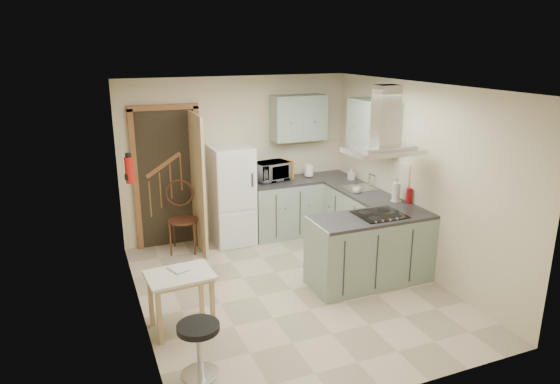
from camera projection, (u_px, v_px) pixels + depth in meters
name	position (u px, v px, depth m)	size (l,w,h in m)	color
floor	(291.00, 290.00, 6.25)	(4.20, 4.20, 0.00)	#C4B299
ceiling	(293.00, 87.00, 5.53)	(4.20, 4.20, 0.00)	silver
back_wall	(238.00, 158.00, 7.75)	(3.60, 3.60, 0.00)	beige
left_wall	(135.00, 213.00, 5.24)	(4.20, 4.20, 0.00)	beige
right_wall	(417.00, 179.00, 6.55)	(4.20, 4.20, 0.00)	beige
doorway	(168.00, 178.00, 7.38)	(1.10, 0.12, 2.10)	brown
fridge	(232.00, 195.00, 7.56)	(0.60, 0.60, 1.50)	white
counter_back	(284.00, 207.00, 7.96)	(1.08, 0.60, 0.90)	#9EB2A0
counter_right	(351.00, 214.00, 7.66)	(0.60, 1.95, 0.90)	#9EB2A0
splashback	(294.00, 159.00, 8.12)	(1.68, 0.02, 0.50)	beige
wall_cabinet_back	(298.00, 118.00, 7.77)	(0.85, 0.35, 0.70)	#9EB2A0
wall_cabinet_right	(373.00, 125.00, 7.07)	(0.35, 0.90, 0.70)	#9EB2A0
peninsula	(371.00, 249.00, 6.33)	(1.55, 0.65, 0.90)	#9EB2A0
hob	(380.00, 214.00, 6.24)	(0.58, 0.50, 0.01)	black
extractor_hood	(384.00, 151.00, 6.01)	(0.90, 0.55, 0.10)	silver
sink	(359.00, 188.00, 7.38)	(0.45, 0.40, 0.01)	silver
fire_extinguisher	(129.00, 170.00, 5.98)	(0.10, 0.10, 0.32)	#B2140F
drop_leaf_table	(181.00, 301.00, 5.32)	(0.68, 0.51, 0.64)	#CEB87E
bentwood_chair	(183.00, 220.00, 7.29)	(0.43, 0.43, 0.96)	#501E1A
stool	(199.00, 350.00, 4.57)	(0.39, 0.39, 0.53)	black
microwave	(272.00, 171.00, 7.79)	(0.53, 0.36, 0.29)	black
kettle	(309.00, 171.00, 8.00)	(0.14, 0.14, 0.21)	white
cereal_box	(289.00, 169.00, 7.92)	(0.08, 0.19, 0.28)	orange
soap_bottle	(351.00, 174.00, 7.83)	(0.08, 0.09, 0.19)	#A1A3AC
paper_towel	(396.00, 192.00, 6.73)	(0.11, 0.11, 0.28)	silver
cup	(357.00, 190.00, 7.13)	(0.12, 0.12, 0.09)	silver
red_bottle	(409.00, 196.00, 6.67)	(0.07, 0.07, 0.21)	#A00D13
book	(171.00, 267.00, 5.27)	(0.16, 0.22, 0.10)	#9C3634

